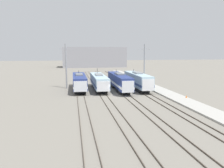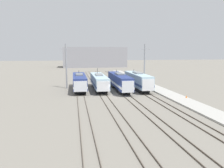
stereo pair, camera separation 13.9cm
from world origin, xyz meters
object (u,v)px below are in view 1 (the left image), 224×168
catenary_tower_right (144,65)px  catenary_tower_left (66,65)px  locomotive_far_left (79,82)px  locomotive_far_right (138,81)px  traffic_cone (186,97)px  locomotive_center_right (120,82)px  locomotive_center_left (99,82)px

catenary_tower_right → catenary_tower_left: bearing=180.0°
locomotive_far_left → locomotive_far_right: bearing=-5.1°
locomotive_far_left → traffic_cone: bearing=-34.3°
locomotive_center_right → catenary_tower_right: catenary_tower_right is taller
locomotive_center_right → catenary_tower_right: bearing=33.9°
catenary_tower_right → traffic_cone: (3.01, -17.63, -5.40)m
locomotive_center_left → catenary_tower_right: (12.90, 3.68, 3.89)m
locomotive_far_right → catenary_tower_right: (3.17, 4.76, 3.70)m
locomotive_center_left → catenary_tower_right: bearing=15.9°
locomotive_far_left → locomotive_center_right: 9.92m
locomotive_far_left → locomotive_far_right: locomotive_far_right is taller
catenary_tower_left → locomotive_center_left: bearing=-24.5°
locomotive_center_left → traffic_cone: locomotive_center_left is taller
locomotive_far_right → catenary_tower_left: size_ratio=1.43×
locomotive_center_left → catenary_tower_right: 13.97m
catenary_tower_right → locomotive_far_right: bearing=-123.7°
locomotive_center_left → locomotive_far_left: bearing=177.3°
locomotive_far_left → catenary_tower_right: bearing=11.0°
locomotive_center_left → locomotive_center_right: 5.16m
catenary_tower_right → locomotive_far_left: bearing=-169.0°
traffic_cone → locomotive_center_right: bearing=132.1°
traffic_cone → catenary_tower_left: bearing=143.6°
locomotive_far_right → catenary_tower_left: (-17.78, 4.76, 3.70)m
traffic_cone → catenary_tower_right: bearing=99.7°
locomotive_far_right → locomotive_far_left: bearing=174.9°
locomotive_far_left → catenary_tower_right: size_ratio=1.42×
locomotive_center_left → locomotive_center_right: size_ratio=0.93×
locomotive_center_right → catenary_tower_left: size_ratio=1.55×
locomotive_far_right → catenary_tower_left: bearing=165.0°
catenary_tower_right → traffic_cone: size_ratio=23.28×
catenary_tower_left → locomotive_far_left: bearing=-47.3°
locomotive_center_right → traffic_cone: locomotive_center_right is taller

